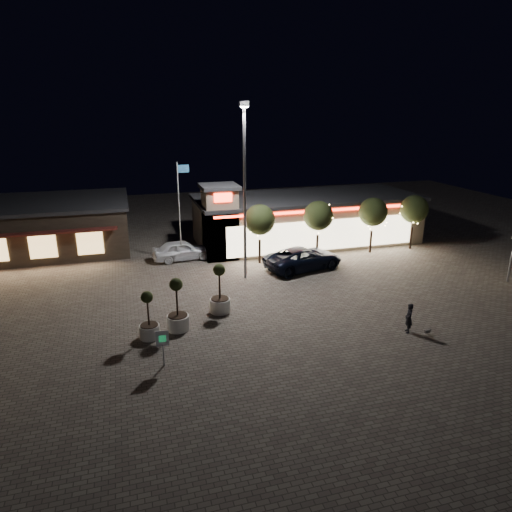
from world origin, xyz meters
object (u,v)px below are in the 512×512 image
object	(u,v)px
white_sedan	(182,250)
valet_sign	(163,341)
planter_left	(149,324)
pickup_truck	(304,258)
pedestrian	(409,318)
planter_mid	(178,314)

from	to	relation	value
white_sedan	valet_sign	bearing A→B (deg)	164.73
planter_left	white_sedan	bearing A→B (deg)	74.90
pickup_truck	valet_sign	bearing A→B (deg)	120.81
pedestrian	planter_mid	world-z (taller)	planter_mid
pickup_truck	pedestrian	distance (m)	11.55
pickup_truck	white_sedan	xyz separation A→B (m)	(-8.72, 4.93, -0.05)
white_sedan	planter_left	bearing A→B (deg)	160.34
white_sedan	valet_sign	xyz separation A→B (m)	(-3.04, -16.08, 0.50)
pickup_truck	pedestrian	world-z (taller)	pickup_truck
white_sedan	pedestrian	world-z (taller)	pedestrian
planter_left	pickup_truck	bearing A→B (deg)	33.37
pickup_truck	planter_left	bearing A→B (deg)	110.73
pickup_truck	planter_left	world-z (taller)	planter_left
planter_mid	valet_sign	bearing A→B (deg)	-107.52
planter_mid	valet_sign	size ratio (longest dim) A/B	1.64
pickup_truck	planter_mid	world-z (taller)	planter_mid
pedestrian	planter_mid	distance (m)	12.86
pickup_truck	planter_mid	distance (m)	12.99
valet_sign	pickup_truck	bearing A→B (deg)	43.45
pickup_truck	valet_sign	xyz separation A→B (m)	(-11.76, -11.14, 0.45)
white_sedan	planter_mid	bearing A→B (deg)	166.80
planter_mid	valet_sign	world-z (taller)	planter_mid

